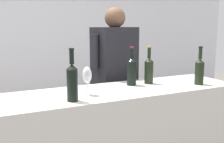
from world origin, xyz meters
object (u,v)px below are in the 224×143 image
Objects in this scene: wine_glass at (87,76)px; wine_bottle_4 at (199,70)px; person_server at (115,92)px; wine_bottle_5 at (72,81)px; wine_bottle_0 at (149,70)px; wine_bottle_2 at (132,70)px.

wine_bottle_4 is at bearing -4.91° from wine_glass.
wine_glass is 0.13× the size of person_server.
wine_bottle_4 is 0.20× the size of person_server.
wine_bottle_4 reaches higher than wine_glass.
wine_bottle_4 is at bearing 1.39° from wine_bottle_5.
wine_bottle_0 is at bearing -76.49° from person_server.
wine_bottle_2 is at bearing 17.75° from wine_glass.
wine_glass is 0.84m from person_server.
wine_bottle_2 is 0.92× the size of wine_bottle_5.
person_server is (0.52, 0.58, -0.31)m from wine_glass.
wine_bottle_4 is 1.14m from wine_bottle_5.
wine_bottle_2 is (-0.17, 0.01, 0.00)m from wine_bottle_0.
wine_bottle_0 is 0.81m from wine_bottle_5.
wine_bottle_0 is 1.56× the size of wine_glass.
wine_bottle_0 is at bearing 12.34° from wine_glass.
wine_bottle_2 is at bearing 156.66° from wine_bottle_4.
person_server is (-0.47, 0.67, -0.29)m from wine_bottle_4.
wine_bottle_2 is 1.58× the size of wine_glass.
wine_glass is (-0.46, -0.15, 0.01)m from wine_bottle_2.
wine_bottle_4 is at bearing -31.08° from wine_bottle_0.
person_server is at bearing 103.51° from wine_bottle_0.
wine_bottle_5 is at bearing -178.61° from wine_bottle_4.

